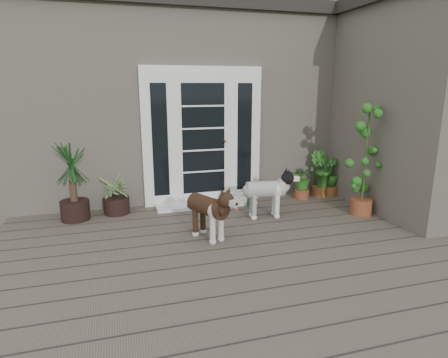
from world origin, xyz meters
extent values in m
cube|color=#6B5B4C|center=(0.00, 0.40, 0.06)|extent=(6.20, 4.60, 0.12)
cube|color=#665E54|center=(0.00, 4.65, 1.55)|extent=(7.40, 4.00, 3.10)
cube|color=#2D2826|center=(0.00, 4.65, 3.20)|extent=(7.60, 4.20, 0.20)
cube|color=#665E54|center=(2.90, 1.50, 1.55)|extent=(1.60, 2.40, 3.10)
cube|color=white|center=(-0.20, 2.60, 1.19)|extent=(1.90, 0.14, 2.15)
cube|color=white|center=(-0.20, 2.40, 0.14)|extent=(1.60, 0.40, 0.05)
imported|color=#154C18|center=(1.44, 2.33, 0.37)|extent=(0.54, 0.54, 0.50)
imported|color=#1F5518|center=(1.82, 2.40, 0.41)|extent=(0.54, 0.54, 0.57)
imported|color=#195819|center=(2.01, 2.40, 0.37)|extent=(0.34, 0.34, 0.51)
camera|label=1|loc=(-1.55, -3.23, 1.98)|focal=30.44mm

